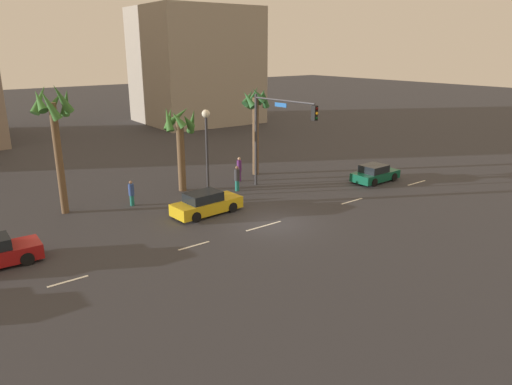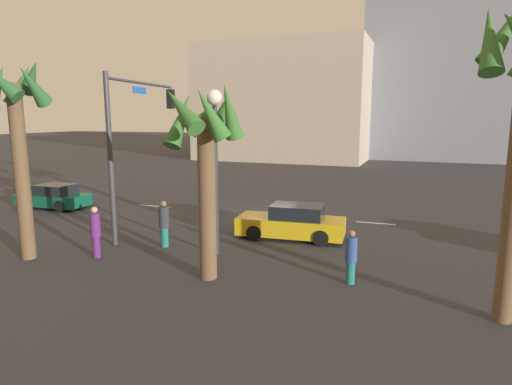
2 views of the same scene
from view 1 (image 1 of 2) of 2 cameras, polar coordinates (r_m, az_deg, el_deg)
ground_plane at (r=28.35m, az=2.11°, el=-3.71°), size 220.00×220.00×0.00m
lane_stripe_1 at (r=23.23m, az=-21.58°, el=-9.85°), size 1.81×0.14×0.01m
lane_stripe_2 at (r=25.45m, az=-7.42°, el=-6.33°), size 1.87×0.14×0.01m
lane_stripe_3 at (r=27.91m, az=0.95°, el=-4.03°), size 2.57×0.14×0.01m
lane_stripe_4 at (r=32.97m, az=11.42°, el=-1.02°), size 2.07×0.14×0.01m
lane_stripe_5 at (r=38.68m, az=18.68°, el=1.10°), size 2.20×0.14×0.01m
car_1 at (r=29.85m, az=-6.00°, el=-1.35°), size 4.56×2.02×1.45m
car_3 at (r=38.01m, az=14.04°, el=2.18°), size 3.99×1.98×1.35m
traffic_signal at (r=33.80m, az=2.22°, el=7.83°), size 0.75×5.92×6.80m
streetlamp at (r=32.59m, az=-5.94°, el=6.71°), size 0.56×0.56×6.04m
pedestrian_0 at (r=34.42m, az=-2.28°, el=1.76°), size 0.51×0.51×1.85m
pedestrian_1 at (r=36.91m, az=-2.02°, el=2.88°), size 0.40×0.40×1.90m
pedestrian_2 at (r=32.23m, az=-14.69°, el=-0.02°), size 0.41×0.41×1.70m
palm_tree_0 at (r=38.24m, az=-0.07°, el=9.62°), size 2.20×2.56×7.14m
palm_tree_1 at (r=31.06m, az=-23.00°, el=7.96°), size 2.44×2.78×8.12m
palm_tree_2 at (r=34.23m, az=-9.11°, el=7.16°), size 2.49×2.55×6.12m
building_2 at (r=67.40m, az=-7.22°, el=14.81°), size 14.76×14.01×15.06m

